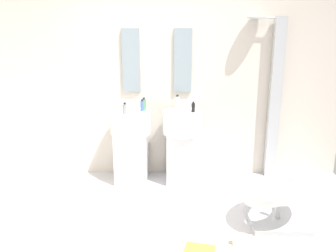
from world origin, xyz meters
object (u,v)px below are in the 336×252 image
object	(u,v)px
shower_column	(274,96)
soap_bottle_clear	(177,102)
lounge_chair	(280,192)
coffee_mug	(237,241)
pedestal_sink_right	(183,143)
soap_bottle_black	(193,107)
soap_bottle_blue	(142,106)
magazine_ochre	(199,251)
soap_bottle_grey	(125,109)
soap_bottle_green	(144,105)
pedestal_sink_left	(131,143)

from	to	relation	value
shower_column	soap_bottle_clear	size ratio (longest dim) A/B	11.75
shower_column	lounge_chair	bearing A→B (deg)	-100.48
coffee_mug	soap_bottle_clear	distance (m)	1.92
pedestal_sink_right	soap_bottle_black	world-z (taller)	soap_bottle_black
soap_bottle_blue	soap_bottle_black	bearing A→B (deg)	-5.20
soap_bottle_clear	coffee_mug	bearing A→B (deg)	-71.89
magazine_ochre	soap_bottle_grey	bearing A→B (deg)	133.69
soap_bottle_blue	soap_bottle_green	size ratio (longest dim) A/B	0.89
pedestal_sink_left	soap_bottle_grey	bearing A→B (deg)	-107.15
magazine_ochre	soap_bottle_green	size ratio (longest dim) A/B	1.63
shower_column	soap_bottle_clear	world-z (taller)	shower_column
pedestal_sink_right	soap_bottle_clear	bearing A→B (deg)	114.75
pedestal_sink_left	soap_bottle_black	xyz separation A→B (m)	(0.78, -0.05, 0.47)
shower_column	soap_bottle_black	bearing A→B (deg)	-167.20
coffee_mug	pedestal_sink_left	bearing A→B (deg)	127.42
pedestal_sink_right	soap_bottle_clear	distance (m)	0.52
shower_column	magazine_ochre	distance (m)	2.29
magazine_ochre	shower_column	bearing A→B (deg)	72.65
magazine_ochre	coffee_mug	distance (m)	0.36
pedestal_sink_right	soap_bottle_clear	size ratio (longest dim) A/B	5.87
soap_bottle_blue	soap_bottle_black	xyz separation A→B (m)	(0.63, -0.06, -0.01)
soap_bottle_clear	soap_bottle_black	bearing A→B (deg)	-45.75
pedestal_sink_left	soap_bottle_grey	size ratio (longest dim) A/B	7.61
pedestal_sink_left	soap_bottle_blue	bearing A→B (deg)	2.39
coffee_mug	soap_bottle_clear	xyz separation A→B (m)	(-0.52, 1.59, 0.95)
soap_bottle_black	soap_bottle_clear	bearing A→B (deg)	134.25
soap_bottle_blue	soap_bottle_clear	xyz separation A→B (m)	(0.44, 0.14, 0.02)
pedestal_sink_right	soap_bottle_grey	world-z (taller)	soap_bottle_grey
pedestal_sink_left	shower_column	bearing A→B (deg)	5.82
pedestal_sink_right	soap_bottle_blue	world-z (taller)	soap_bottle_blue
lounge_chair	soap_bottle_black	bearing A→B (deg)	128.80
shower_column	soap_bottle_blue	world-z (taller)	shower_column
pedestal_sink_right	lounge_chair	distance (m)	1.42
pedestal_sink_left	magazine_ochre	bearing A→B (deg)	-63.87
pedestal_sink_left	soap_bottle_green	size ratio (longest dim) A/B	6.33
magazine_ochre	soap_bottle_blue	size ratio (longest dim) A/B	1.84
pedestal_sink_left	soap_bottle_clear	world-z (taller)	soap_bottle_clear
lounge_chair	magazine_ochre	world-z (taller)	lounge_chair
shower_column	soap_bottle_grey	size ratio (longest dim) A/B	15.24
lounge_chair	soap_bottle_blue	distance (m)	1.90
coffee_mug	soap_bottle_green	bearing A→B (deg)	122.46
shower_column	coffee_mug	xyz separation A→B (m)	(-0.71, -1.63, -1.03)
lounge_chair	coffee_mug	size ratio (longest dim) A/B	12.99
pedestal_sink_left	lounge_chair	world-z (taller)	pedestal_sink_left
shower_column	coffee_mug	bearing A→B (deg)	-113.51
soap_bottle_black	shower_column	bearing A→B (deg)	12.80
pedestal_sink_left	soap_bottle_green	world-z (taller)	soap_bottle_green
soap_bottle_black	pedestal_sink_left	bearing A→B (deg)	176.26
soap_bottle_green	pedestal_sink_right	bearing A→B (deg)	-3.30
pedestal_sink_right	coffee_mug	xyz separation A→B (m)	(0.45, -1.44, -0.46)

